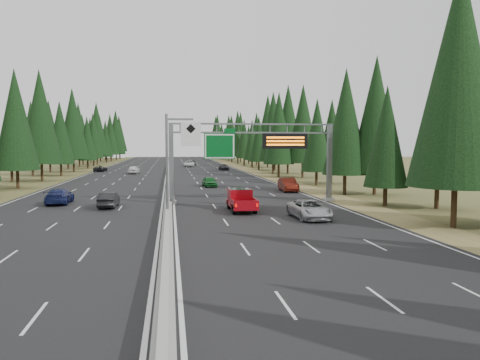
% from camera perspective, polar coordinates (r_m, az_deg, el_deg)
% --- Properties ---
extents(road, '(32.00, 260.00, 0.08)m').
position_cam_1_polar(road, '(90.61, -8.66, 0.66)').
color(road, black).
rests_on(road, ground).
extents(shoulder_right, '(3.60, 260.00, 0.06)m').
position_cam_1_polar(shoulder_right, '(92.30, 2.46, 0.76)').
color(shoulder_right, olive).
rests_on(shoulder_right, ground).
extents(shoulder_left, '(3.60, 260.00, 0.06)m').
position_cam_1_polar(shoulder_left, '(92.39, -19.77, 0.51)').
color(shoulder_left, brown).
rests_on(shoulder_left, ground).
extents(median_barrier, '(0.70, 260.00, 0.85)m').
position_cam_1_polar(median_barrier, '(90.59, -8.66, 0.89)').
color(median_barrier, gray).
rests_on(median_barrier, road).
extents(sign_gantry, '(16.75, 0.98, 7.80)m').
position_cam_1_polar(sign_gantry, '(46.13, 2.33, 3.69)').
color(sign_gantry, slate).
rests_on(sign_gantry, road).
extents(hov_sign_pole, '(2.80, 0.50, 8.00)m').
position_cam_1_polar(hov_sign_pole, '(35.41, -7.96, 2.57)').
color(hov_sign_pole, slate).
rests_on(hov_sign_pole, road).
extents(tree_row_right, '(11.93, 245.48, 18.30)m').
position_cam_1_polar(tree_row_right, '(89.86, 5.53, 6.47)').
color(tree_row_right, black).
rests_on(tree_row_right, ground).
extents(tree_row_left, '(11.86, 244.89, 18.81)m').
position_cam_1_polar(tree_row_left, '(88.79, -23.19, 6.22)').
color(tree_row_left, black).
rests_on(tree_row_left, ground).
extents(silver_minivan, '(2.65, 5.31, 1.45)m').
position_cam_1_polar(silver_minivan, '(36.56, 8.46, -3.55)').
color(silver_minivan, '#A8A9AD').
rests_on(silver_minivan, road).
extents(red_pickup, '(2.03, 5.68, 1.85)m').
position_cam_1_polar(red_pickup, '(40.65, 0.07, -2.28)').
color(red_pickup, black).
rests_on(red_pickup, road).
extents(car_ahead_green, '(1.99, 4.21, 1.39)m').
position_cam_1_polar(car_ahead_green, '(63.50, -3.74, -0.20)').
color(car_ahead_green, '#155C21').
rests_on(car_ahead_green, road).
extents(car_ahead_dkred, '(1.93, 5.03, 1.64)m').
position_cam_1_polar(car_ahead_dkred, '(57.44, 5.89, -0.57)').
color(car_ahead_dkred, '#5D170D').
rests_on(car_ahead_dkred, road).
extents(car_ahead_dkgrey, '(2.17, 4.65, 1.31)m').
position_cam_1_polar(car_ahead_dkgrey, '(104.79, -1.97, 1.58)').
color(car_ahead_dkgrey, black).
rests_on(car_ahead_dkgrey, road).
extents(car_ahead_white, '(2.85, 5.79, 1.58)m').
position_cam_1_polar(car_ahead_white, '(121.08, -6.21, 1.99)').
color(car_ahead_white, silver).
rests_on(car_ahead_white, road).
extents(car_ahead_far, '(1.80, 4.26, 1.44)m').
position_cam_1_polar(car_ahead_far, '(129.47, -5.80, 2.11)').
color(car_ahead_far, black).
rests_on(car_ahead_far, road).
extents(car_onc_near, '(1.58, 4.25, 1.39)m').
position_cam_1_polar(car_onc_near, '(44.33, -15.70, -2.32)').
color(car_onc_near, black).
rests_on(car_onc_near, road).
extents(car_onc_blue, '(2.17, 5.12, 1.48)m').
position_cam_1_polar(car_onc_blue, '(48.39, -21.15, -1.85)').
color(car_onc_blue, '#161F50').
rests_on(car_onc_blue, road).
extents(car_onc_white, '(2.30, 4.82, 1.59)m').
position_cam_1_polar(car_onc_white, '(94.04, -12.81, 1.24)').
color(car_onc_white, silver).
rests_on(car_onc_white, road).
extents(car_onc_far, '(2.57, 4.79, 1.28)m').
position_cam_1_polar(car_onc_far, '(103.44, -16.64, 1.35)').
color(car_onc_far, black).
rests_on(car_onc_far, road).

